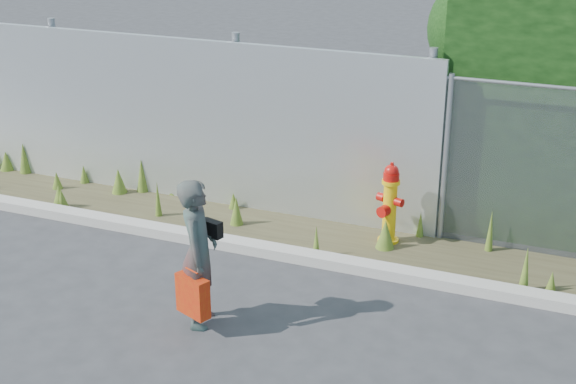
# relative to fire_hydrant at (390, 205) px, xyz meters

# --- Properties ---
(ground) EXTENTS (80.00, 80.00, 0.00)m
(ground) POSITION_rel_fire_hydrant_xyz_m (-0.50, -2.64, -0.50)
(ground) COLOR #343336
(ground) RESTS_ON ground
(curb) EXTENTS (16.00, 0.22, 0.12)m
(curb) POSITION_rel_fire_hydrant_xyz_m (-0.50, -0.84, -0.44)
(curb) COLOR #ACA69C
(curb) RESTS_ON ground
(weed_strip) EXTENTS (16.00, 1.35, 0.55)m
(weed_strip) POSITION_rel_fire_hydrant_xyz_m (-0.75, -0.18, -0.39)
(weed_strip) COLOR #413B25
(weed_strip) RESTS_ON ground
(corrugated_fence) EXTENTS (8.50, 0.21, 2.30)m
(corrugated_fence) POSITION_rel_fire_hydrant_xyz_m (-3.75, 0.37, 0.60)
(corrugated_fence) COLOR silver
(corrugated_fence) RESTS_ON ground
(fire_hydrant) EXTENTS (0.34, 0.31, 1.03)m
(fire_hydrant) POSITION_rel_fire_hydrant_xyz_m (0.00, 0.00, 0.00)
(fire_hydrant) COLOR yellow
(fire_hydrant) RESTS_ON ground
(woman) EXTENTS (0.50, 0.63, 1.51)m
(woman) POSITION_rel_fire_hydrant_xyz_m (-1.23, -2.46, 0.26)
(woman) COLOR #10675B
(woman) RESTS_ON ground
(red_tote_bag) EXTENTS (0.37, 0.13, 0.48)m
(red_tote_bag) POSITION_rel_fire_hydrant_xyz_m (-1.22, -2.64, -0.11)
(red_tote_bag) COLOR red
(black_shoulder_bag) EXTENTS (0.22, 0.09, 0.16)m
(black_shoulder_bag) POSITION_rel_fire_hydrant_xyz_m (-1.17, -2.29, 0.46)
(black_shoulder_bag) COLOR black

